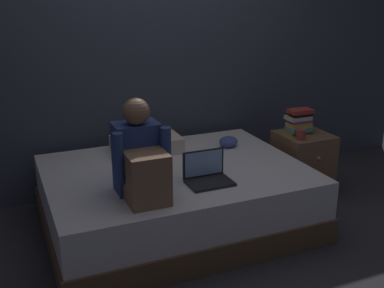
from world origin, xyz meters
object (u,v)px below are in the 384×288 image
at_px(laptop, 207,175).
at_px(clothes_pile, 228,142).
at_px(nightstand, 302,163).
at_px(mug, 301,134).
at_px(book_stack, 299,121).
at_px(bed, 175,197).
at_px(pillow, 147,144).
at_px(person_sitting, 141,160).

xyz_separation_m(laptop, clothes_pile, (0.50, 0.64, -0.01)).
distance_m(laptop, clothes_pile, 0.81).
relative_size(nightstand, mug, 6.32).
bearing_deg(laptop, book_stack, 24.51).
relative_size(bed, mug, 22.22).
bearing_deg(pillow, book_stack, -11.34).
bearing_deg(mug, nightstand, 42.69).
distance_m(nightstand, laptop, 1.30).
bearing_deg(clothes_pile, nightstand, -13.18).
distance_m(book_stack, mug, 0.20).
bearing_deg(nightstand, pillow, 167.07).
relative_size(nightstand, clothes_pile, 3.37).
height_order(person_sitting, mug, person_sitting).
relative_size(nightstand, person_sitting, 0.87).
bearing_deg(pillow, person_sitting, -110.06).
distance_m(bed, clothes_pile, 0.74).
bearing_deg(nightstand, bed, -174.18).
distance_m(mug, clothes_pile, 0.63).
distance_m(laptop, mug, 1.12).
bearing_deg(pillow, clothes_pile, -12.68).
height_order(nightstand, book_stack, book_stack).
bearing_deg(pillow, bed, -79.54).
xyz_separation_m(pillow, book_stack, (1.35, -0.27, 0.13)).
bearing_deg(bed, laptop, -71.50).
bearing_deg(mug, person_sitting, -166.01).
bearing_deg(book_stack, mug, -118.92).
distance_m(nightstand, pillow, 1.44).
height_order(pillow, clothes_pile, pillow).
height_order(book_stack, mug, book_stack).
bearing_deg(laptop, bed, 108.50).
relative_size(person_sitting, laptop, 2.05).
distance_m(bed, book_stack, 1.35).
relative_size(bed, pillow, 3.57).
bearing_deg(nightstand, book_stack, 128.17).
xyz_separation_m(pillow, clothes_pile, (0.70, -0.16, -0.02)).
distance_m(pillow, book_stack, 1.38).
height_order(bed, clothes_pile, clothes_pile).
relative_size(pillow, clothes_pile, 3.32).
bearing_deg(laptop, clothes_pile, 51.80).
bearing_deg(bed, person_sitting, -135.73).
distance_m(bed, mug, 1.23).
xyz_separation_m(person_sitting, mug, (1.55, 0.39, -0.13)).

